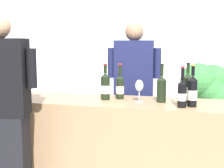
% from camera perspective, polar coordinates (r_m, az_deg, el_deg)
% --- Properties ---
extents(wall_back, '(8.00, 0.10, 2.80)m').
position_cam_1_polar(wall_back, '(5.30, 7.39, 6.44)').
color(wall_back, silver).
rests_on(wall_back, ground_plane).
extents(counter, '(2.34, 0.58, 1.00)m').
position_cam_1_polar(counter, '(2.92, 0.61, -12.76)').
color(counter, '#9E7A56').
rests_on(counter, ground_plane).
extents(wine_bottle_0, '(0.08, 0.08, 0.35)m').
position_cam_1_polar(wine_bottle_0, '(2.59, 14.70, -1.32)').
color(wine_bottle_0, black).
rests_on(wine_bottle_0, counter).
extents(wine_bottle_1, '(0.08, 0.08, 0.33)m').
position_cam_1_polar(wine_bottle_1, '(3.03, -16.73, -0.05)').
color(wine_bottle_1, black).
rests_on(wine_bottle_1, counter).
extents(wine_bottle_2, '(0.08, 0.08, 0.33)m').
position_cam_1_polar(wine_bottle_2, '(2.81, -1.25, -0.45)').
color(wine_bottle_2, black).
rests_on(wine_bottle_2, counter).
extents(wine_bottle_3, '(0.08, 0.08, 0.33)m').
position_cam_1_polar(wine_bottle_3, '(2.85, 1.49, -0.50)').
color(wine_bottle_3, black).
rests_on(wine_bottle_3, counter).
extents(wine_bottle_4, '(0.08, 0.08, 0.34)m').
position_cam_1_polar(wine_bottle_4, '(2.73, 9.19, -0.78)').
color(wine_bottle_4, black).
rests_on(wine_bottle_4, counter).
extents(wine_bottle_5, '(0.07, 0.07, 0.33)m').
position_cam_1_polar(wine_bottle_5, '(2.54, 12.88, -1.70)').
color(wine_bottle_5, black).
rests_on(wine_bottle_5, counter).
extents(wine_bottle_6, '(0.08, 0.08, 0.35)m').
position_cam_1_polar(wine_bottle_6, '(2.77, 13.84, -0.71)').
color(wine_bottle_6, black).
rests_on(wine_bottle_6, counter).
extents(wine_glass, '(0.07, 0.07, 0.20)m').
position_cam_1_polar(wine_glass, '(2.70, 5.09, -0.46)').
color(wine_glass, silver).
rests_on(wine_glass, counter).
extents(person_server, '(0.56, 0.28, 1.73)m').
position_cam_1_polar(person_server, '(3.33, 4.04, -4.01)').
color(person_server, black).
rests_on(person_server, ground_plane).
extents(person_guest, '(0.57, 0.34, 1.75)m').
position_cam_1_polar(person_guest, '(2.65, -19.73, -7.33)').
color(person_guest, black).
rests_on(person_guest, ground_plane).
extents(potted_shrub, '(0.63, 0.62, 1.27)m').
position_cam_1_polar(potted_shrub, '(4.02, 17.43, -1.39)').
color(potted_shrub, brown).
rests_on(potted_shrub, ground_plane).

